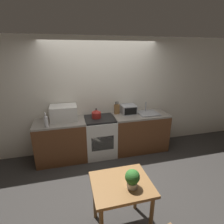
% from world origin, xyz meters
% --- Properties ---
extents(ground_plane, '(16.00, 16.00, 0.00)m').
position_xyz_m(ground_plane, '(0.00, 0.00, 0.00)').
color(ground_plane, '#33302D').
extents(wall_back, '(10.00, 0.06, 2.60)m').
position_xyz_m(wall_back, '(0.00, 1.12, 1.30)').
color(wall_back, silver).
rests_on(wall_back, ground_plane).
extents(counter_left_run, '(1.04, 0.62, 0.90)m').
position_xyz_m(counter_left_run, '(-0.97, 0.78, 0.45)').
color(counter_left_run, brown).
rests_on(counter_left_run, ground_plane).
extents(counter_right_run, '(1.27, 0.62, 0.90)m').
position_xyz_m(counter_right_run, '(0.85, 0.78, 0.45)').
color(counter_right_run, brown).
rests_on(counter_right_run, ground_plane).
extents(stove_range, '(0.67, 0.62, 0.90)m').
position_xyz_m(stove_range, '(-0.12, 0.77, 0.45)').
color(stove_range, silver).
rests_on(stove_range, ground_plane).
extents(kettle, '(0.20, 0.20, 0.22)m').
position_xyz_m(kettle, '(-0.18, 0.81, 0.99)').
color(kettle, maroon).
rests_on(kettle, stove_range).
extents(microwave, '(0.55, 0.40, 0.31)m').
position_xyz_m(microwave, '(-0.87, 0.86, 1.05)').
color(microwave, silver).
rests_on(microwave, counter_left_run).
extents(bottle, '(0.07, 0.07, 0.29)m').
position_xyz_m(bottle, '(-1.20, 0.55, 1.01)').
color(bottle, silver).
rests_on(bottle, counter_left_run).
extents(knife_block, '(0.11, 0.08, 0.30)m').
position_xyz_m(knife_block, '(0.32, 0.94, 1.02)').
color(knife_block, brown).
rests_on(knife_block, counter_right_run).
extents(toaster_oven, '(0.33, 0.32, 0.20)m').
position_xyz_m(toaster_oven, '(0.60, 0.90, 1.00)').
color(toaster_oven, '#999BA0').
rests_on(toaster_oven, counter_right_run).
extents(sink_basin, '(0.46, 0.42, 0.24)m').
position_xyz_m(sink_basin, '(1.04, 0.78, 0.92)').
color(sink_basin, '#999BA0').
rests_on(sink_basin, counter_right_run).
extents(dining_table, '(0.73, 0.62, 0.75)m').
position_xyz_m(dining_table, '(-0.19, -1.10, 0.62)').
color(dining_table, brown).
rests_on(dining_table, ground_plane).
extents(potted_plant, '(0.18, 0.18, 0.23)m').
position_xyz_m(potted_plant, '(-0.09, -1.19, 0.88)').
color(potted_plant, beige).
rests_on(potted_plant, dining_table).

